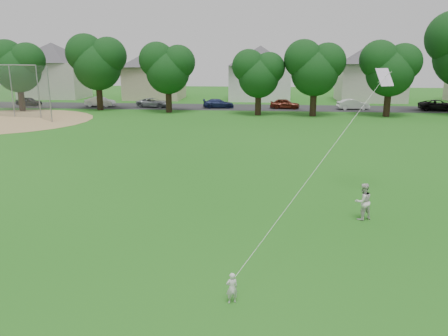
# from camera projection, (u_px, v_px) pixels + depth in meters

# --- Properties ---
(ground) EXTENTS (160.00, 160.00, 0.00)m
(ground) POSITION_uv_depth(u_px,v_px,m) (232.00, 245.00, 15.58)
(ground) COLOR #1E6316
(ground) RESTS_ON ground
(street) EXTENTS (90.00, 7.00, 0.01)m
(street) POSITION_uv_depth(u_px,v_px,m) (258.00, 108.00, 56.04)
(street) COLOR #2D2D30
(street) RESTS_ON ground
(dirt_infield) EXTENTS (18.00, 18.00, 0.02)m
(dirt_infield) POSITION_uv_depth(u_px,v_px,m) (3.00, 120.00, 45.00)
(dirt_infield) COLOR #9E7F51
(dirt_infield) RESTS_ON ground
(toddler) EXTENTS (0.38, 0.32, 0.90)m
(toddler) POSITION_uv_depth(u_px,v_px,m) (232.00, 288.00, 11.82)
(toddler) COLOR silver
(toddler) RESTS_ON ground
(older_boy) EXTENTS (0.93, 0.85, 1.54)m
(older_boy) POSITION_uv_depth(u_px,v_px,m) (363.00, 202.00, 17.78)
(older_boy) COLOR silver
(older_boy) RESTS_ON ground
(kite) EXTENTS (3.63, 5.70, 13.15)m
(kite) POSITION_uv_depth(u_px,v_px,m) (328.00, 153.00, 15.91)
(kite) COLOR white
(kite) RESTS_ON ground
(baseball_backstop) EXTENTS (12.49, 3.89, 5.53)m
(baseball_backstop) POSITION_uv_depth(u_px,v_px,m) (8.00, 92.00, 46.35)
(baseball_backstop) COLOR gray
(baseball_backstop) RESTS_ON ground
(tree_row) EXTENTS (82.57, 8.95, 11.57)m
(tree_row) POSITION_uv_depth(u_px,v_px,m) (318.00, 57.00, 48.48)
(tree_row) COLOR black
(tree_row) RESTS_ON ground
(parked_cars) EXTENTS (71.84, 2.44, 1.28)m
(parked_cars) POSITION_uv_depth(u_px,v_px,m) (304.00, 104.00, 54.38)
(parked_cars) COLOR black
(parked_cars) RESTS_ON ground
(house_row) EXTENTS (77.01, 13.50, 10.35)m
(house_row) POSITION_uv_depth(u_px,v_px,m) (264.00, 66.00, 64.37)
(house_row) COLOR beige
(house_row) RESTS_ON ground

